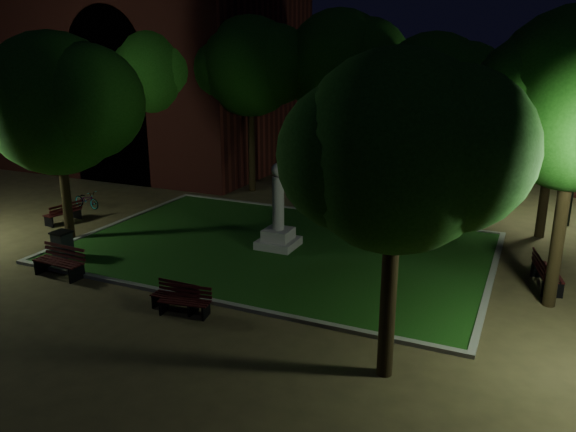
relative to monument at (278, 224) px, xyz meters
name	(u,v)px	position (x,y,z in m)	size (l,w,h in m)	color
ground	(254,267)	(0.00, -2.00, -0.96)	(80.00, 80.00, 0.00)	#4A3E24
lawn	(278,248)	(0.00, 0.00, -0.92)	(15.00, 10.00, 0.08)	#1A4612
lawn_kerb	(278,247)	(0.00, 0.00, -0.90)	(15.40, 10.40, 0.12)	slate
monument	(278,224)	(0.00, 0.00, 0.00)	(1.40, 1.40, 3.20)	#A69D97
building_main	(131,47)	(-15.86, 11.79, 6.42)	(20.00, 12.00, 15.00)	#431712
tree_west	(57,104)	(-7.84, -2.40, 4.32)	(6.46, 5.27, 7.92)	black
tree_north_wl	(252,67)	(-5.02, 7.62, 5.43)	(6.09, 4.97, 8.88)	black
tree_north_er	(435,91)	(4.33, 6.08, 4.59)	(5.86, 4.79, 7.95)	black
tree_ne	(561,98)	(9.04, 5.58, 4.53)	(5.67, 4.63, 7.80)	black
tree_se	(401,153)	(5.95, -6.69, 4.23)	(5.22, 4.26, 7.32)	black
tree_nw	(166,72)	(-10.06, 7.38, 5.12)	(6.14, 5.02, 8.59)	black
tree_far_north	(341,64)	(-0.85, 9.14, 5.58)	(6.45, 5.27, 9.18)	black
lamppost_nw	(184,122)	(-10.27, 9.14, 2.25)	(1.18, 0.28, 4.61)	black
bench_near_left	(185,302)	(-0.08, -6.00, -0.58)	(1.54, 0.75, 0.81)	black
bench_near_right	(176,297)	(-0.51, -5.84, -0.59)	(1.43, 0.53, 0.78)	black
bench_west_near	(60,262)	(-5.46, -5.32, -0.49)	(1.84, 0.72, 0.99)	black
bench_left_side	(64,213)	(-9.86, -0.82, -0.54)	(0.78, 1.68, 0.89)	black
bench_right_side	(545,273)	(9.16, 0.26, -0.48)	(1.00, 1.92, 1.00)	black
bench_far_side	(387,202)	(2.43, 6.57, -0.50)	(1.86, 1.26, 0.97)	black
trash_bin	(63,245)	(-6.55, -4.14, -0.43)	(0.63, 0.63, 1.03)	black
bicycle	(87,200)	(-10.67, 1.40, -0.55)	(0.55, 1.57, 0.82)	black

